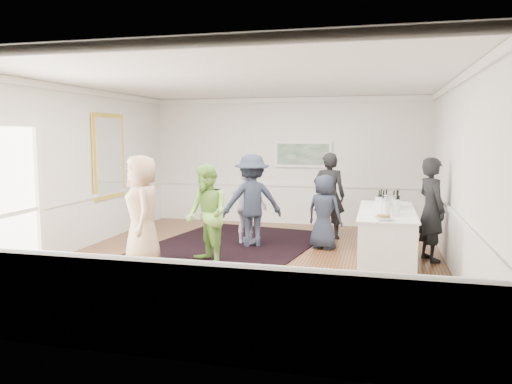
% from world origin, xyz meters
% --- Properties ---
extents(floor, '(8.00, 8.00, 0.00)m').
position_xyz_m(floor, '(0.00, 0.00, 0.00)').
color(floor, brown).
rests_on(floor, ground).
extents(ceiling, '(7.00, 8.00, 0.02)m').
position_xyz_m(ceiling, '(0.00, 0.00, 3.20)').
color(ceiling, white).
rests_on(ceiling, wall_back).
extents(wall_left, '(0.02, 8.00, 3.20)m').
position_xyz_m(wall_left, '(-3.50, 0.00, 1.60)').
color(wall_left, white).
rests_on(wall_left, floor).
extents(wall_right, '(0.02, 8.00, 3.20)m').
position_xyz_m(wall_right, '(3.50, 0.00, 1.60)').
color(wall_right, white).
rests_on(wall_right, floor).
extents(wall_back, '(7.00, 0.02, 3.20)m').
position_xyz_m(wall_back, '(0.00, 4.00, 1.60)').
color(wall_back, white).
rests_on(wall_back, floor).
extents(wall_front, '(7.00, 0.02, 3.20)m').
position_xyz_m(wall_front, '(0.00, -4.00, 1.60)').
color(wall_front, white).
rests_on(wall_front, floor).
extents(wainscoting, '(7.00, 8.00, 1.00)m').
position_xyz_m(wainscoting, '(0.00, 0.00, 0.50)').
color(wainscoting, white).
rests_on(wainscoting, floor).
extents(mirror, '(0.05, 1.25, 1.85)m').
position_xyz_m(mirror, '(-3.45, 1.30, 1.80)').
color(mirror, yellow).
rests_on(mirror, wall_left).
extents(doorway, '(0.10, 1.78, 2.56)m').
position_xyz_m(doorway, '(-3.45, -1.90, 1.42)').
color(doorway, white).
rests_on(doorway, wall_left).
extents(landscape_painting, '(1.44, 0.06, 0.66)m').
position_xyz_m(landscape_painting, '(0.40, 3.95, 1.78)').
color(landscape_painting, white).
rests_on(landscape_painting, wall_back).
extents(area_rug, '(3.70, 4.51, 0.02)m').
position_xyz_m(area_rug, '(-0.63, 1.24, 0.01)').
color(area_rug, black).
rests_on(area_rug, floor).
extents(serving_table, '(0.93, 2.44, 0.99)m').
position_xyz_m(serving_table, '(2.42, 0.18, 0.50)').
color(serving_table, white).
rests_on(serving_table, floor).
extents(bartender, '(0.69, 0.81, 1.87)m').
position_xyz_m(bartender, '(3.20, 0.87, 0.93)').
color(bartender, black).
rests_on(bartender, floor).
extents(guest_tan, '(1.03, 1.12, 1.92)m').
position_xyz_m(guest_tan, '(-1.68, -0.71, 0.96)').
color(guest_tan, tan).
rests_on(guest_tan, floor).
extents(guest_green, '(1.08, 1.08, 1.76)m').
position_xyz_m(guest_green, '(-0.64, -0.34, 0.88)').
color(guest_green, '#7EC04C').
rests_on(guest_green, floor).
extents(guest_lilac, '(1.00, 0.68, 1.58)m').
position_xyz_m(guest_lilac, '(-0.36, 1.39, 0.79)').
color(guest_lilac, silver).
rests_on(guest_lilac, floor).
extents(guest_dark_a, '(1.38, 1.10, 1.88)m').
position_xyz_m(guest_dark_a, '(-0.22, 1.21, 0.94)').
color(guest_dark_a, '#202736').
rests_on(guest_dark_a, floor).
extents(guest_dark_b, '(0.70, 0.47, 1.89)m').
position_xyz_m(guest_dark_b, '(1.22, 2.36, 0.94)').
color(guest_dark_b, black).
rests_on(guest_dark_b, floor).
extents(guest_navy, '(0.85, 0.71, 1.49)m').
position_xyz_m(guest_navy, '(1.23, 1.36, 0.74)').
color(guest_navy, '#202736').
rests_on(guest_navy, floor).
extents(wine_bottles, '(0.40, 0.29, 0.31)m').
position_xyz_m(wine_bottles, '(2.44, 0.69, 1.15)').
color(wine_bottles, black).
rests_on(wine_bottles, serving_table).
extents(juice_pitchers, '(0.40, 0.68, 0.24)m').
position_xyz_m(juice_pitchers, '(2.43, -0.18, 1.11)').
color(juice_pitchers, '#81B13F').
rests_on(juice_pitchers, serving_table).
extents(ice_bucket, '(0.26, 0.26, 0.25)m').
position_xyz_m(ice_bucket, '(2.45, 0.37, 1.11)').
color(ice_bucket, silver).
rests_on(ice_bucket, serving_table).
extents(nut_bowl, '(0.29, 0.29, 0.07)m').
position_xyz_m(nut_bowl, '(2.36, -0.83, 1.03)').
color(nut_bowl, white).
rests_on(nut_bowl, serving_table).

